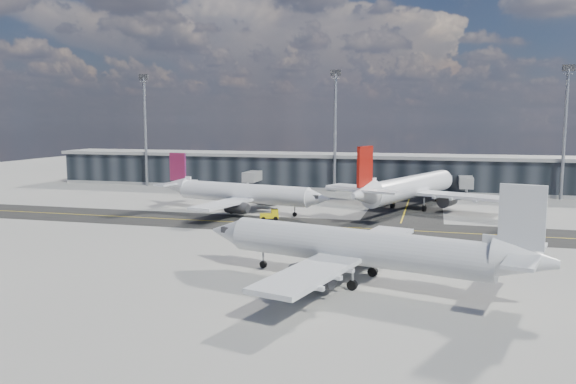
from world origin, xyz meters
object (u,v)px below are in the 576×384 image
object	(u,v)px
airliner_af	(241,193)
airliner_near	(360,248)
airliner_redtail	(409,188)
baggage_tug	(271,215)
service_van	(453,196)

from	to	relation	value
airliner_af	airliner_near	size ratio (longest dim) A/B	0.94
airliner_redtail	baggage_tug	distance (m)	28.95
airliner_redtail	airliner_near	distance (m)	51.51
baggage_tug	service_van	size ratio (longest dim) A/B	0.70
service_van	airliner_af	bearing A→B (deg)	-162.26
service_van	airliner_near	bearing A→B (deg)	-117.74
airliner_af	baggage_tug	xyz separation A→B (m)	(8.01, -7.15, -2.56)
airliner_af	baggage_tug	distance (m)	11.03
airliner_af	airliner_redtail	world-z (taller)	airliner_redtail
airliner_near	airliner_redtail	bearing A→B (deg)	11.69
airliner_redtail	airliner_near	world-z (taller)	airliner_redtail
airliner_near	service_van	distance (m)	70.36
airliner_redtail	airliner_near	bearing A→B (deg)	-71.28
airliner_near	service_van	world-z (taller)	airliner_near
airliner_af	airliner_near	world-z (taller)	airliner_near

